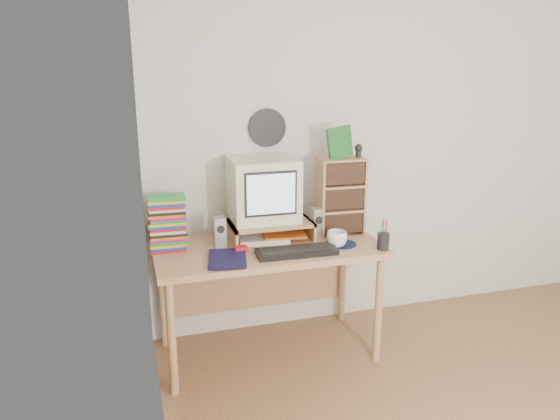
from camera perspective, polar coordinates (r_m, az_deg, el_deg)
back_wall at (r=3.98m, az=11.70°, el=6.39°), size 3.50×0.00×3.50m
left_wall at (r=1.84m, az=-11.87°, el=-5.22°), size 0.00×3.50×3.50m
curtain at (r=2.32m, az=-11.80°, el=-3.22°), size 0.00×2.20×2.20m
wall_disc at (r=3.60m, az=-1.33°, el=8.58°), size 0.25×0.02×0.25m
desk at (r=3.51m, az=-1.59°, el=-5.40°), size 1.40×0.70×0.75m
monitor_riser at (r=3.48m, az=-0.98°, el=-1.60°), size 0.52×0.30×0.12m
crt_monitor at (r=3.45m, az=-1.67°, el=2.15°), size 0.43×0.43×0.40m
speaker_left at (r=3.37m, az=-6.31°, el=-2.27°), size 0.07×0.07×0.19m
speaker_right at (r=3.52m, az=3.86°, el=-1.33°), size 0.08×0.08×0.20m
keyboard at (r=3.25m, az=1.75°, el=-4.37°), size 0.49×0.18×0.03m
dvd_stack at (r=3.35m, az=-11.66°, el=-1.61°), size 0.22×0.16×0.30m
cd_rack at (r=3.57m, az=6.37°, el=1.44°), size 0.31×0.17×0.51m
mug at (r=3.38m, az=5.96°, el=-3.03°), size 0.15×0.15×0.10m
diary at (r=3.16m, az=-7.49°, el=-4.92°), size 0.30×0.24×0.05m
mousepad at (r=3.43m, az=6.33°, el=-3.56°), size 0.23×0.23×0.00m
pen_cup at (r=3.37m, az=10.75°, el=-2.89°), size 0.08×0.08×0.15m
papers at (r=3.50m, az=-0.97°, el=-2.74°), size 0.34×0.27×0.04m
red_box at (r=3.28m, az=-4.10°, el=-4.16°), size 0.09×0.06×0.04m
game_box at (r=3.48m, az=6.26°, el=7.01°), size 0.16×0.04×0.20m
webcam at (r=3.55m, az=8.21°, el=6.18°), size 0.05×0.05×0.09m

